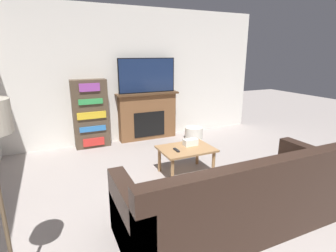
{
  "coord_description": "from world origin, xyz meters",
  "views": [
    {
      "loc": [
        -1.55,
        -1.24,
        1.8
      ],
      "look_at": [
        0.15,
        2.52,
        0.66
      ],
      "focal_mm": 28.0,
      "sensor_mm": 36.0,
      "label": 1
    }
  ],
  "objects": [
    {
      "name": "fireplace",
      "position": [
        0.31,
        3.93,
        0.51
      ],
      "size": [
        1.34,
        0.28,
        1.01
      ],
      "color": "brown",
      "rests_on": "ground_plane"
    },
    {
      "name": "tv",
      "position": [
        0.31,
        3.91,
        1.36
      ],
      "size": [
        1.21,
        0.03,
        0.71
      ],
      "color": "black",
      "rests_on": "fireplace"
    },
    {
      "name": "storage_basket",
      "position": [
        1.21,
        3.49,
        0.13
      ],
      "size": [
        0.38,
        0.38,
        0.26
      ],
      "color": "silver",
      "rests_on": "ground_plane"
    },
    {
      "name": "couch",
      "position": [
        0.13,
        0.7,
        0.3
      ],
      "size": [
        2.5,
        0.94,
        0.88
      ],
      "color": "black",
      "rests_on": "ground_plane"
    },
    {
      "name": "tissue_box",
      "position": [
        0.36,
        2.13,
        0.47
      ],
      "size": [
        0.22,
        0.12,
        0.1
      ],
      "color": "white",
      "rests_on": "coffee_table"
    },
    {
      "name": "remote_control",
      "position": [
        0.05,
        2.01,
        0.43
      ],
      "size": [
        0.04,
        0.15,
        0.02
      ],
      "color": "black",
      "rests_on": "coffee_table"
    },
    {
      "name": "bookshelf",
      "position": [
        -0.87,
        3.91,
        0.66
      ],
      "size": [
        0.66,
        0.29,
        1.33
      ],
      "color": "#4C3D2D",
      "rests_on": "ground_plane"
    },
    {
      "name": "coffee_table",
      "position": [
        0.24,
        2.05,
        0.36
      ],
      "size": [
        0.81,
        0.6,
        0.42
      ],
      "color": "#A87A4C",
      "rests_on": "ground_plane"
    },
    {
      "name": "wall_back",
      "position": [
        0.0,
        4.08,
        1.35
      ],
      "size": [
        5.93,
        0.06,
        2.7
      ],
      "color": "silver",
      "rests_on": "ground_plane"
    }
  ]
}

